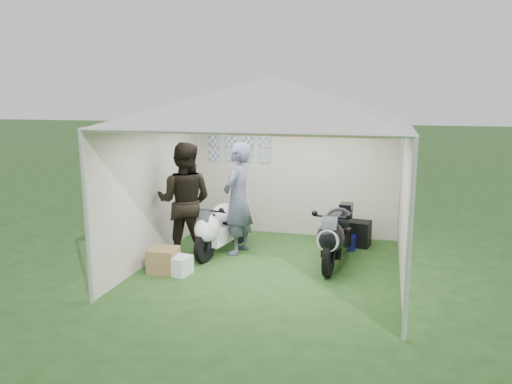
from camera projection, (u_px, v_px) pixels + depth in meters
ground at (271, 266)px, 8.05m from camera, size 80.00×80.00×0.00m
canopy_tent at (273, 105)px, 7.58m from camera, size 5.66×5.66×3.00m
motorcycle_white at (220, 226)px, 8.64m from camera, size 0.60×1.79×0.88m
motorcycle_black at (336, 234)px, 8.04m from camera, size 0.54×1.91×0.94m
paddock_stand at (345, 242)px, 8.92m from camera, size 0.38×0.26×0.27m
person_dark_jacket at (184, 201)px, 8.29m from camera, size 1.03×0.84×1.97m
person_blue_jacket at (238, 199)px, 8.58m from camera, size 0.58×0.78×1.94m
equipment_box at (357, 233)px, 9.12m from camera, size 0.52×0.44×0.46m
crate_0 at (176, 265)px, 7.71m from camera, size 0.49×0.41×0.28m
crate_1 at (164, 260)px, 7.79m from camera, size 0.45×0.45×0.38m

